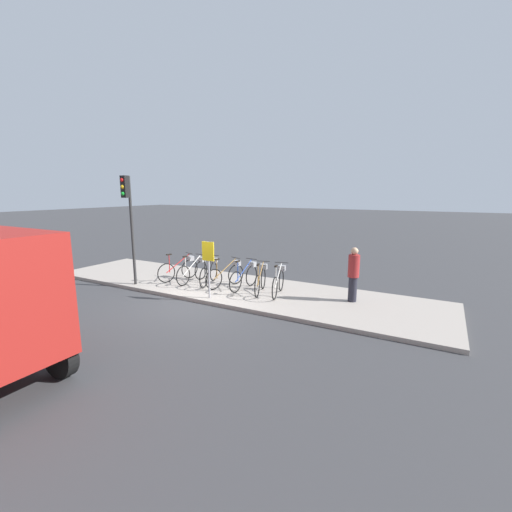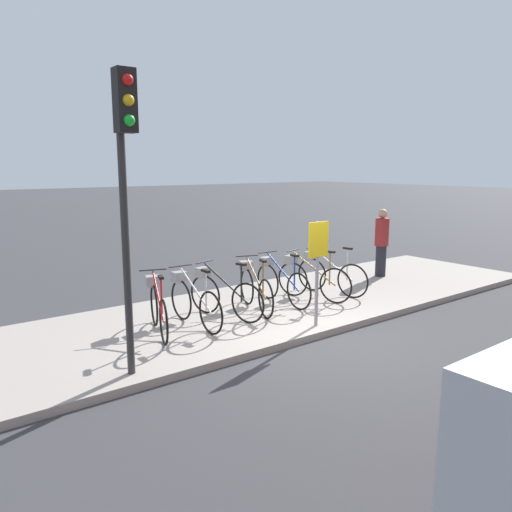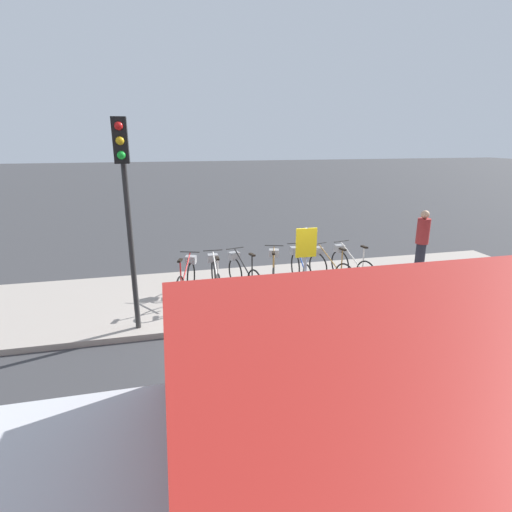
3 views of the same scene
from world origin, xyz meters
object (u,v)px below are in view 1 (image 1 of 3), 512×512
Objects in this scene: parked_bicycle_2 at (210,271)px; parked_bicycle_6 at (279,281)px; parked_bicycle_4 at (245,276)px; traffic_light at (128,208)px; parked_bicycle_5 at (261,279)px; parked_bicycle_1 at (194,270)px; pedestrian at (353,273)px; sign_post at (208,260)px; parked_bicycle_3 at (227,274)px; parked_bicycle_0 at (180,268)px.

parked_bicycle_2 and parked_bicycle_6 have the same top height.
traffic_light is (-3.82, -1.55, 2.31)m from parked_bicycle_4.
parked_bicycle_5 is (0.69, -0.14, 0.00)m from parked_bicycle_4.
parked_bicycle_5 is at bearing -1.30° from parked_bicycle_2.
pedestrian is at bearing 5.44° from parked_bicycle_1.
sign_post is (-1.13, -1.37, 0.78)m from parked_bicycle_5.
parked_bicycle_1 is 1.03× the size of parked_bicycle_2.
parked_bicycle_3 is 4.15m from traffic_light.
parked_bicycle_3 is at bearing 100.50° from sign_post.
parked_bicycle_1 is 2.82m from parked_bicycle_5.
pedestrian reaches higher than parked_bicycle_6.
parked_bicycle_2 is 1.00× the size of parked_bicycle_3.
parked_bicycle_2 is 1.00× the size of parked_bicycle_5.
traffic_light is at bearing -162.65° from parked_bicycle_5.
parked_bicycle_0 is 0.99× the size of parked_bicycle_3.
parked_bicycle_2 is at bearing -178.62° from parked_bicycle_3.
pedestrian is at bearing 4.83° from parked_bicycle_0.
parked_bicycle_0 and parked_bicycle_1 have the same top height.
parked_bicycle_1 is 3.45m from parked_bicycle_6.
parked_bicycle_1 and parked_bicycle_5 have the same top height.
parked_bicycle_3 is 1.65m from sign_post.
parked_bicycle_1 and parked_bicycle_6 have the same top height.
parked_bicycle_1 is 2.29m from sign_post.
parked_bicycle_4 is 0.96× the size of sign_post.
parked_bicycle_5 is (3.48, 0.03, 0.00)m from parked_bicycle_0.
parked_bicycle_5 is at bearing 0.49° from parked_bicycle_0.
sign_post is (3.38, 0.04, -1.53)m from traffic_light.
parked_bicycle_1 is (0.66, -0.01, 0.00)m from parked_bicycle_0.
traffic_light reaches higher than parked_bicycle_4.
parked_bicycle_6 is 0.44× the size of traffic_light.
parked_bicycle_5 is (1.40, -0.07, 0.00)m from parked_bicycle_3.
sign_post reaches higher than parked_bicycle_2.
traffic_light is at bearing -154.63° from parked_bicycle_3.
parked_bicycle_3 and parked_bicycle_6 have the same top height.
parked_bicycle_3 is 0.96× the size of parked_bicycle_4.
parked_bicycle_0 is 0.99× the size of parked_bicycle_2.
parked_bicycle_0 is at bearing -176.50° from parked_bicycle_4.
parked_bicycle_0 and parked_bicycle_5 have the same top height.
parked_bicycle_5 is (2.82, 0.04, 0.00)m from parked_bicycle_1.
parked_bicycle_4 is 1.02× the size of parked_bicycle_6.
sign_post reaches higher than parked_bicycle_5.
parked_bicycle_1 is 1.04× the size of parked_bicycle_3.
parked_bicycle_0 is 3.48m from parked_bicycle_5.
pedestrian is at bearing 5.85° from parked_bicycle_4.
parked_bicycle_0 is 0.66m from parked_bicycle_1.
parked_bicycle_0 is 0.96× the size of parked_bicycle_4.
parked_bicycle_0 is 2.89m from traffic_light.
parked_bicycle_0 is 0.99× the size of parked_bicycle_5.
pedestrian is 7.92m from traffic_light.
traffic_light is (-5.14, -1.49, 2.31)m from parked_bicycle_6.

